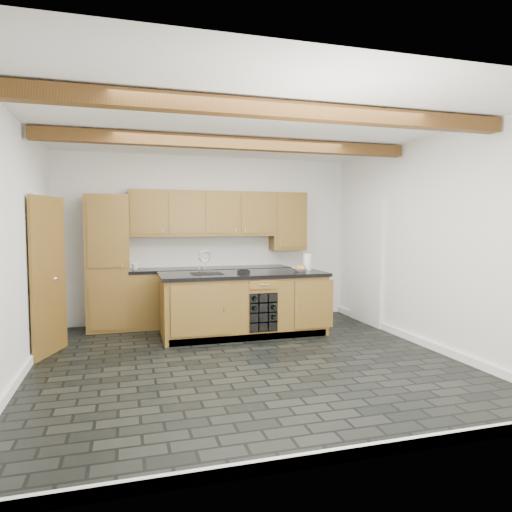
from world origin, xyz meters
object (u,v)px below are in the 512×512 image
at_px(island, 244,304).
at_px(paper_towel, 307,262).
at_px(kitchen_scale, 244,271).
at_px(fruit_bowl, 300,270).

distance_m(island, paper_towel, 1.21).
bearing_deg(kitchen_scale, paper_towel, 24.23).
height_order(island, paper_towel, paper_towel).
bearing_deg(island, paper_towel, 5.04).
distance_m(fruit_bowl, paper_towel, 0.25).
distance_m(kitchen_scale, fruit_bowl, 0.89).
distance_m(kitchen_scale, paper_towel, 1.08).
relative_size(island, paper_towel, 9.60).
height_order(island, kitchen_scale, kitchen_scale).
distance_m(island, kitchen_scale, 0.49).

